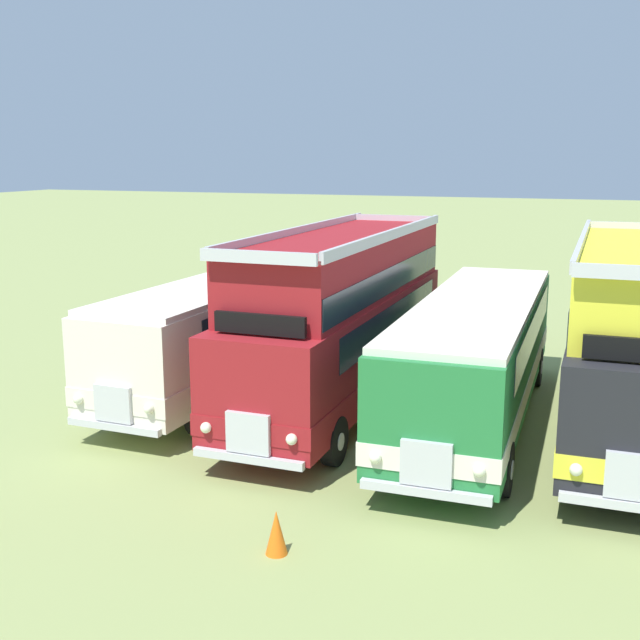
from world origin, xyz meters
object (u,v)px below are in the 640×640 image
object	(u,v)px
cone_mid_row	(276,532)
bus_first_in_row	(229,325)
bus_second_in_row	(343,314)
bus_third_in_row	(477,351)
bus_fourth_in_row	(633,335)

from	to	relation	value
cone_mid_row	bus_first_in_row	bearing A→B (deg)	121.14
bus_second_in_row	bus_third_in_row	bearing A→B (deg)	-2.92
bus_second_in_row	cone_mid_row	distance (m)	8.06
bus_second_in_row	bus_third_in_row	distance (m)	3.44
bus_third_in_row	cone_mid_row	distance (m)	7.86
bus_fourth_in_row	cone_mid_row	bearing A→B (deg)	-124.53
bus_third_in_row	bus_fourth_in_row	distance (m)	3.44
bus_first_in_row	bus_third_in_row	world-z (taller)	same
bus_third_in_row	bus_fourth_in_row	world-z (taller)	bus_fourth_in_row
bus_first_in_row	bus_third_in_row	size ratio (longest dim) A/B	0.93
cone_mid_row	bus_second_in_row	bearing A→B (deg)	100.87
bus_second_in_row	bus_fourth_in_row	xyz separation A→B (m)	(6.77, 0.03, -0.00)
bus_first_in_row	cone_mid_row	bearing A→B (deg)	-58.86
bus_second_in_row	bus_fourth_in_row	size ratio (longest dim) A/B	1.06
bus_second_in_row	bus_third_in_row	xyz separation A→B (m)	(3.38, -0.17, -0.60)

